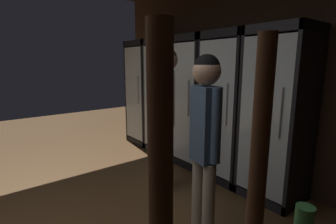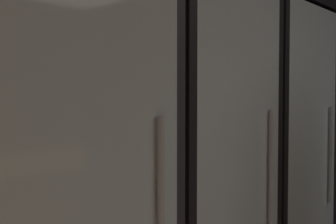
{
  "view_description": "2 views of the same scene",
  "coord_description": "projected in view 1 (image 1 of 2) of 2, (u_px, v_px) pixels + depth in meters",
  "views": [
    {
      "loc": [
        1.93,
        0.06,
        1.55
      ],
      "look_at": [
        -1.3,
        2.57,
        0.74
      ],
      "focal_mm": 27.13,
      "sensor_mm": 36.0,
      "label": 1
    },
    {
      "loc": [
        -2.15,
        1.61,
        1.37
      ],
      "look_at": [
        -1.22,
        2.43,
        1.32
      ],
      "focal_mm": 44.5,
      "sensor_mm": 36.0,
      "label": 2
    }
  ],
  "objects": [
    {
      "name": "shopper_far",
      "position": [
        205.0,
        133.0,
        1.95
      ],
      "size": [
        0.32,
        0.21,
        1.61
      ],
      "color": "gray",
      "rests_on": "ground"
    },
    {
      "name": "cooler_far_right",
      "position": [
        279.0,
        117.0,
        2.83
      ],
      "size": [
        0.64,
        0.59,
        1.93
      ],
      "color": "black",
      "rests_on": "ground"
    },
    {
      "name": "cooler_far_left",
      "position": [
        148.0,
        94.0,
        4.88
      ],
      "size": [
        0.64,
        0.59,
        1.93
      ],
      "color": "black",
      "rests_on": "ground"
    },
    {
      "name": "shopper_near",
      "position": [
        168.0,
        103.0,
        2.94
      ],
      "size": [
        0.28,
        0.25,
        1.7
      ],
      "color": "brown",
      "rests_on": "ground"
    },
    {
      "name": "cooler_left",
      "position": [
        169.0,
        98.0,
        4.37
      ],
      "size": [
        0.64,
        0.59,
        1.93
      ],
      "color": "#2B2B30",
      "rests_on": "ground"
    },
    {
      "name": "cooler_right",
      "position": [
        231.0,
        109.0,
        3.34
      ],
      "size": [
        0.64,
        0.59,
        1.93
      ],
      "color": "black",
      "rests_on": "ground"
    },
    {
      "name": "wall_back",
      "position": [
        257.0,
        74.0,
        3.31
      ],
      "size": [
        6.0,
        0.06,
        2.8
      ],
      "primitive_type": "cube",
      "color": "#382619",
      "rests_on": "ground"
    },
    {
      "name": "cooler_center",
      "position": [
        196.0,
        102.0,
        3.86
      ],
      "size": [
        0.64,
        0.59,
        1.93
      ],
      "color": "black",
      "rests_on": "ground"
    }
  ]
}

